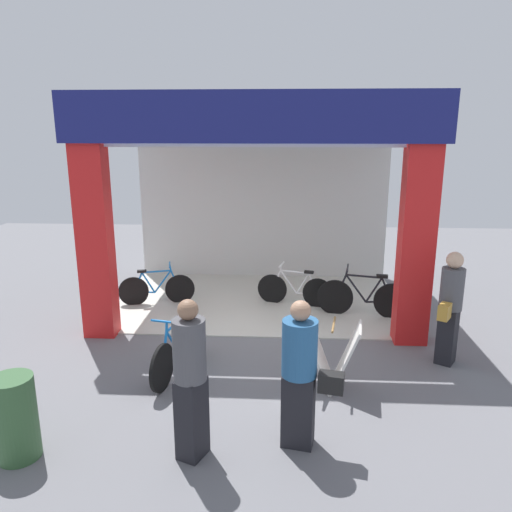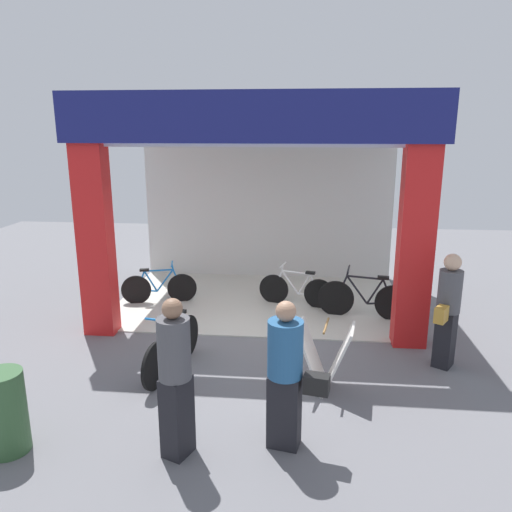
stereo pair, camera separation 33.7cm
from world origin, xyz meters
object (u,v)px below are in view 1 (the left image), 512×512
at_px(bicycle_inside_1, 364,297).
at_px(bicycle_inside_2, 295,289).
at_px(sandwich_board_sign, 332,356).
at_px(bicycle_inside_0, 157,289).
at_px(pedestrian_0, 450,307).
at_px(pedestrian_1, 301,373).
at_px(bicycle_parked_0, 178,349).
at_px(trash_bin, 15,418).
at_px(pedestrian_2, 190,378).

distance_m(bicycle_inside_1, bicycle_inside_2, 1.33).
xyz_separation_m(bicycle_inside_1, sandwich_board_sign, (-0.80, -2.59, 0.09)).
relative_size(bicycle_inside_0, pedestrian_0, 0.85).
xyz_separation_m(bicycle_inside_2, pedestrian_1, (-0.03, -4.33, 0.53)).
distance_m(bicycle_parked_0, sandwich_board_sign, 2.11).
bearing_deg(pedestrian_0, sandwich_board_sign, -154.37).
distance_m(bicycle_inside_0, trash_bin, 4.62).
distance_m(bicycle_inside_1, pedestrian_0, 2.05).
xyz_separation_m(pedestrian_1, pedestrian_2, (-1.11, -0.25, 0.04)).
bearing_deg(pedestrian_0, trash_bin, -154.50).
relative_size(bicycle_parked_0, trash_bin, 1.77).
xyz_separation_m(pedestrian_0, pedestrian_2, (-3.28, -2.30, 0.03)).
relative_size(bicycle_inside_2, bicycle_parked_0, 0.90).
relative_size(pedestrian_1, trash_bin, 1.82).
xyz_separation_m(pedestrian_2, trash_bin, (-1.80, -0.12, -0.44)).
bearing_deg(pedestrian_1, pedestrian_2, -167.38).
bearing_deg(bicycle_inside_2, bicycle_inside_0, -178.05).
distance_m(pedestrian_0, pedestrian_2, 4.01).
bearing_deg(bicycle_inside_0, bicycle_inside_2, 1.95).
distance_m(bicycle_inside_1, bicycle_parked_0, 3.70).
height_order(pedestrian_0, trash_bin, pedestrian_0).
distance_m(bicycle_inside_2, trash_bin, 5.55).
height_order(bicycle_inside_1, trash_bin, bicycle_inside_1).
relative_size(bicycle_inside_1, pedestrian_2, 0.96).
xyz_separation_m(bicycle_inside_0, pedestrian_0, (4.80, -2.19, 0.54)).
xyz_separation_m(pedestrian_0, pedestrian_1, (-2.17, -2.05, -0.01)).
bearing_deg(pedestrian_1, pedestrian_0, 43.35).
xyz_separation_m(bicycle_inside_0, pedestrian_1, (2.63, -4.24, 0.53)).
relative_size(bicycle_inside_1, bicycle_parked_0, 1.03).
height_order(bicycle_inside_0, pedestrian_2, pedestrian_2).
relative_size(pedestrian_1, pedestrian_2, 0.95).
bearing_deg(bicycle_inside_1, pedestrian_2, -120.21).
distance_m(bicycle_inside_0, bicycle_inside_1, 3.91).
height_order(bicycle_inside_2, trash_bin, trash_bin).
bearing_deg(bicycle_inside_1, trash_bin, -134.81).
bearing_deg(pedestrian_0, bicycle_inside_1, 117.28).
relative_size(bicycle_inside_0, bicycle_inside_1, 0.86).
xyz_separation_m(sandwich_board_sign, pedestrian_0, (1.72, 0.82, 0.41)).
distance_m(bicycle_parked_0, pedestrian_0, 3.88).
bearing_deg(bicycle_inside_0, bicycle_inside_1, -6.13).
bearing_deg(trash_bin, bicycle_inside_2, 57.96).
xyz_separation_m(bicycle_inside_2, pedestrian_2, (-1.15, -4.58, 0.56)).
relative_size(bicycle_inside_2, pedestrian_1, 0.88).
bearing_deg(bicycle_parked_0, pedestrian_0, 7.93).
height_order(bicycle_parked_0, trash_bin, trash_bin).
xyz_separation_m(bicycle_inside_2, pedestrian_0, (2.14, -2.28, 0.54)).
height_order(bicycle_inside_2, bicycle_parked_0, bicycle_parked_0).
distance_m(bicycle_inside_1, pedestrian_1, 4.05).
height_order(bicycle_inside_1, sandwich_board_sign, bicycle_inside_1).
height_order(bicycle_inside_0, pedestrian_1, pedestrian_1).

